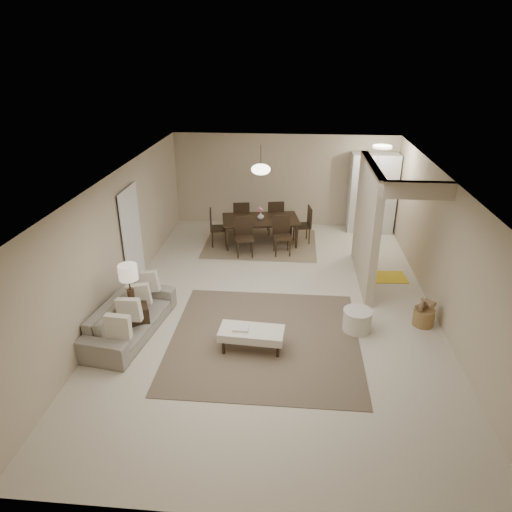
# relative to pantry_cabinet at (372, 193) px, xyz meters

# --- Properties ---
(floor) EXTENTS (9.00, 9.00, 0.00)m
(floor) POSITION_rel_pantry_cabinet_xyz_m (-2.35, -4.15, -1.05)
(floor) COLOR beige
(floor) RESTS_ON ground
(ceiling) EXTENTS (9.00, 9.00, 0.00)m
(ceiling) POSITION_rel_pantry_cabinet_xyz_m (-2.35, -4.15, 1.45)
(ceiling) COLOR white
(ceiling) RESTS_ON back_wall
(back_wall) EXTENTS (6.00, 0.00, 6.00)m
(back_wall) POSITION_rel_pantry_cabinet_xyz_m (-2.35, 0.35, 0.20)
(back_wall) COLOR #C3B293
(back_wall) RESTS_ON floor
(left_wall) EXTENTS (0.00, 9.00, 9.00)m
(left_wall) POSITION_rel_pantry_cabinet_xyz_m (-5.35, -4.15, 0.20)
(left_wall) COLOR #C3B293
(left_wall) RESTS_ON floor
(right_wall) EXTENTS (0.00, 9.00, 9.00)m
(right_wall) POSITION_rel_pantry_cabinet_xyz_m (0.65, -4.15, 0.20)
(right_wall) COLOR #C3B293
(right_wall) RESTS_ON floor
(partition) EXTENTS (0.15, 2.50, 2.50)m
(partition) POSITION_rel_pantry_cabinet_xyz_m (-0.55, -2.90, 0.20)
(partition) COLOR #C3B293
(partition) RESTS_ON floor
(doorway) EXTENTS (0.04, 0.90, 2.04)m
(doorway) POSITION_rel_pantry_cabinet_xyz_m (-5.32, -3.55, -0.03)
(doorway) COLOR black
(doorway) RESTS_ON floor
(pantry_cabinet) EXTENTS (1.20, 0.55, 2.10)m
(pantry_cabinet) POSITION_rel_pantry_cabinet_xyz_m (0.00, 0.00, 0.00)
(pantry_cabinet) COLOR silver
(pantry_cabinet) RESTS_ON floor
(flush_light) EXTENTS (0.44, 0.44, 0.05)m
(flush_light) POSITION_rel_pantry_cabinet_xyz_m (-0.05, -0.95, 1.41)
(flush_light) COLOR white
(flush_light) RESTS_ON ceiling
(living_rug) EXTENTS (3.20, 3.20, 0.01)m
(living_rug) POSITION_rel_pantry_cabinet_xyz_m (-2.47, -5.36, -1.04)
(living_rug) COLOR brown
(living_rug) RESTS_ON floor
(sofa) EXTENTS (2.19, 1.12, 0.61)m
(sofa) POSITION_rel_pantry_cabinet_xyz_m (-4.80, -5.36, -0.74)
(sofa) COLOR gray
(sofa) RESTS_ON floor
(ottoman_bench) EXTENTS (1.09, 0.56, 0.38)m
(ottoman_bench) POSITION_rel_pantry_cabinet_xyz_m (-2.67, -5.66, -0.75)
(ottoman_bench) COLOR #EFE5D0
(ottoman_bench) RESTS_ON living_rug
(side_table) EXTENTS (0.65, 0.65, 0.54)m
(side_table) POSITION_rel_pantry_cabinet_xyz_m (-4.75, -5.34, -0.78)
(side_table) COLOR black
(side_table) RESTS_ON floor
(table_lamp) EXTENTS (0.32, 0.32, 0.76)m
(table_lamp) POSITION_rel_pantry_cabinet_xyz_m (-4.75, -5.34, 0.05)
(table_lamp) COLOR #442F1D
(table_lamp) RESTS_ON side_table
(round_pouf) EXTENTS (0.51, 0.51, 0.40)m
(round_pouf) POSITION_rel_pantry_cabinet_xyz_m (-0.87, -4.94, -0.85)
(round_pouf) COLOR #EFE5D0
(round_pouf) RESTS_ON floor
(wicker_basket) EXTENTS (0.38, 0.38, 0.31)m
(wicker_basket) POSITION_rel_pantry_cabinet_xyz_m (0.34, -4.66, -0.89)
(wicker_basket) COLOR brown
(wicker_basket) RESTS_ON floor
(dining_rug) EXTENTS (2.80, 2.10, 0.01)m
(dining_rug) POSITION_rel_pantry_cabinet_xyz_m (-2.87, -1.18, -1.04)
(dining_rug) COLOR #78614A
(dining_rug) RESTS_ON floor
(dining_table) EXTENTS (2.04, 1.36, 0.66)m
(dining_table) POSITION_rel_pantry_cabinet_xyz_m (-2.87, -1.18, -0.72)
(dining_table) COLOR black
(dining_table) RESTS_ON dining_rug
(dining_chairs) EXTENTS (2.55, 2.02, 0.94)m
(dining_chairs) POSITION_rel_pantry_cabinet_xyz_m (-2.87, -1.18, -0.58)
(dining_chairs) COLOR black
(dining_chairs) RESTS_ON dining_rug
(vase) EXTENTS (0.21, 0.21, 0.17)m
(vase) POSITION_rel_pantry_cabinet_xyz_m (-2.87, -1.18, -0.30)
(vase) COLOR white
(vase) RESTS_ON dining_table
(yellow_mat) EXTENTS (1.00, 0.65, 0.01)m
(yellow_mat) POSITION_rel_pantry_cabinet_xyz_m (-0.05, -2.81, -1.04)
(yellow_mat) COLOR gold
(yellow_mat) RESTS_ON floor
(pendant_light) EXTENTS (0.46, 0.46, 0.71)m
(pendant_light) POSITION_rel_pantry_cabinet_xyz_m (-2.87, -1.18, 0.87)
(pendant_light) COLOR #442F1D
(pendant_light) RESTS_ON ceiling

